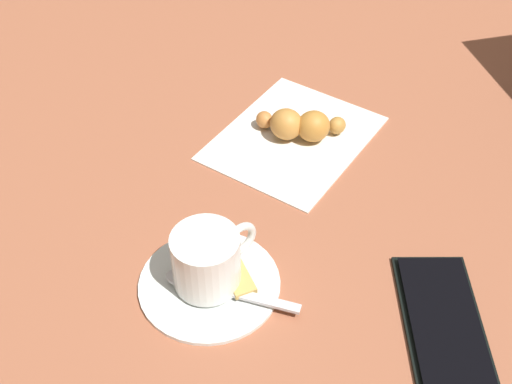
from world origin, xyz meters
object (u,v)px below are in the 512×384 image
object	(u,v)px
saucer	(209,283)
napkin	(293,138)
sugar_packet	(232,267)
teaspoon	(210,286)
espresso_cup	(208,259)
cell_phone	(443,320)
croissant	(300,125)

from	to	relation	value
saucer	napkin	bearing A→B (deg)	178.27
sugar_packet	napkin	size ratio (longest dim) A/B	0.36
teaspoon	sugar_packet	size ratio (longest dim) A/B	1.86
espresso_cup	sugar_packet	distance (m)	0.04
teaspoon	napkin	distance (m)	0.24
cell_phone	teaspoon	bearing A→B (deg)	-78.83
teaspoon	sugar_packet	xyz separation A→B (m)	(-0.03, 0.01, 0.00)
saucer	sugar_packet	distance (m)	0.03
espresso_cup	napkin	xyz separation A→B (m)	(-0.23, 0.01, -0.03)
sugar_packet	cell_phone	xyz separation A→B (m)	(-0.01, 0.20, -0.01)
teaspoon	napkin	world-z (taller)	teaspoon
sugar_packet	croissant	bearing A→B (deg)	-43.09
cell_phone	croissant	bearing A→B (deg)	-135.54
saucer	teaspoon	size ratio (longest dim) A/B	1.03
napkin	teaspoon	bearing A→B (deg)	-0.69
sugar_packet	teaspoon	bearing A→B (deg)	113.55
sugar_packet	cell_phone	bearing A→B (deg)	-129.74
espresso_cup	teaspoon	size ratio (longest dim) A/B	0.63
espresso_cup	saucer	bearing A→B (deg)	21.85
napkin	cell_phone	bearing A→B (deg)	45.71
teaspoon	espresso_cup	bearing A→B (deg)	-153.93
teaspoon	croissant	size ratio (longest dim) A/B	1.17
saucer	napkin	world-z (taller)	saucer
saucer	cell_phone	bearing A→B (deg)	98.80
saucer	napkin	distance (m)	0.23
saucer	teaspoon	xyz separation A→B (m)	(0.01, 0.00, 0.01)
saucer	cell_phone	world-z (taller)	cell_phone
cell_phone	espresso_cup	bearing A→B (deg)	-81.48
saucer	sugar_packet	xyz separation A→B (m)	(-0.02, 0.02, 0.01)
teaspoon	sugar_packet	distance (m)	0.03
cell_phone	saucer	bearing A→B (deg)	-81.20
teaspoon	croissant	world-z (taller)	croissant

